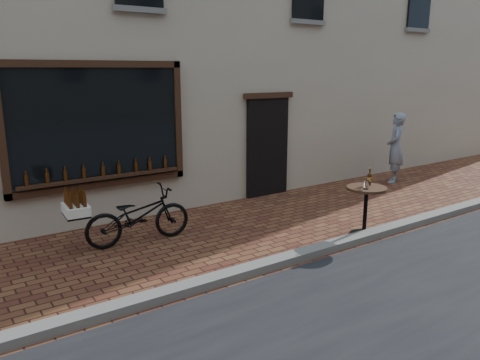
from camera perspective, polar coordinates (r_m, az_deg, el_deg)
ground at (r=7.14m, az=8.20°, el=-10.06°), size 90.00×90.00×0.00m
kerb at (r=7.25m, az=7.14°, el=-9.13°), size 90.00×0.25×0.12m
cargo_bicycle at (r=7.91m, az=-12.56°, el=-4.24°), size 2.06×0.74×0.99m
bistro_table at (r=8.29m, az=15.11°, el=-2.49°), size 0.68×0.68×1.17m
pedestrian at (r=12.45m, az=18.42°, el=3.74°), size 0.77×0.73×1.77m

